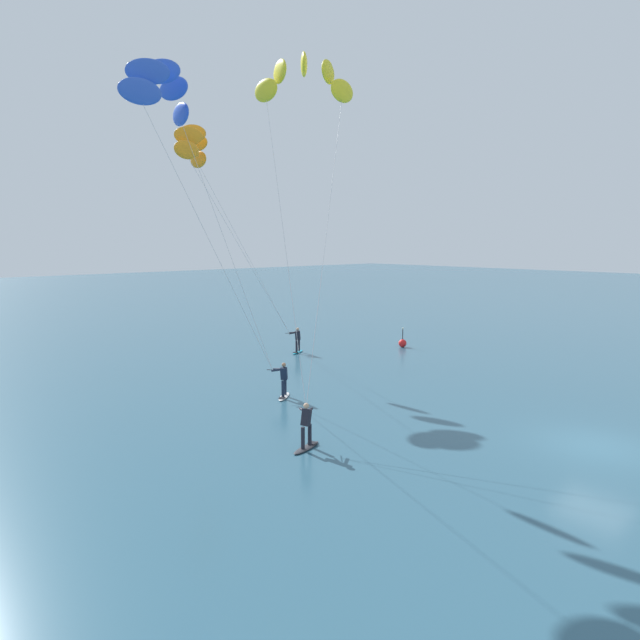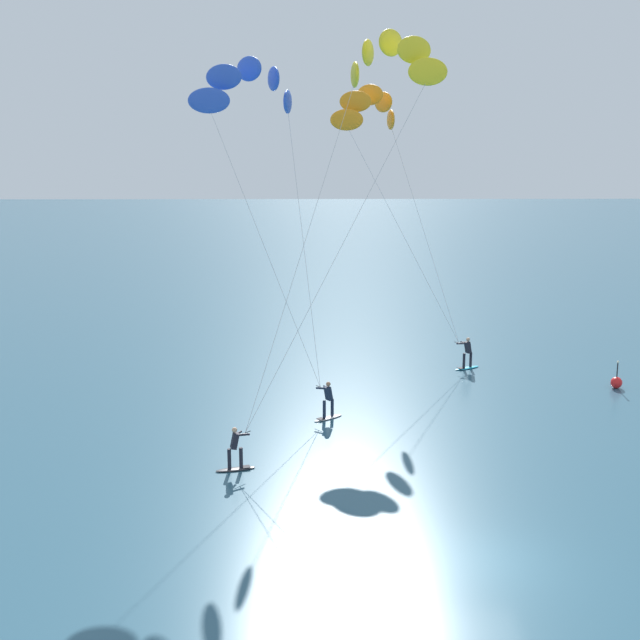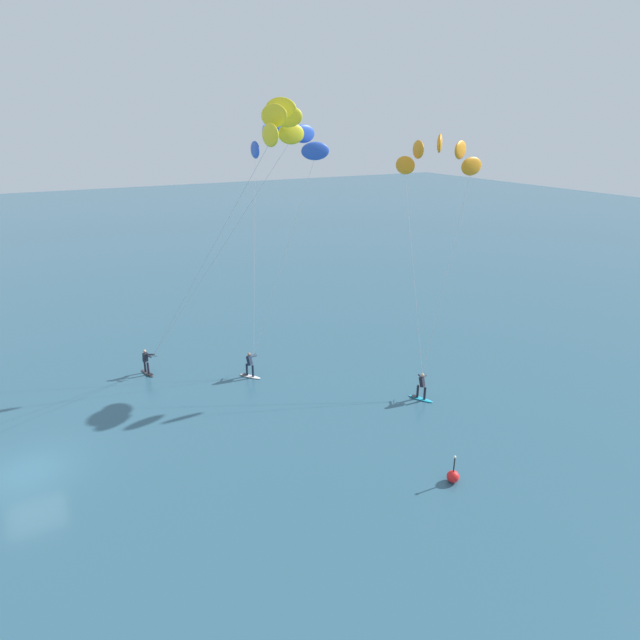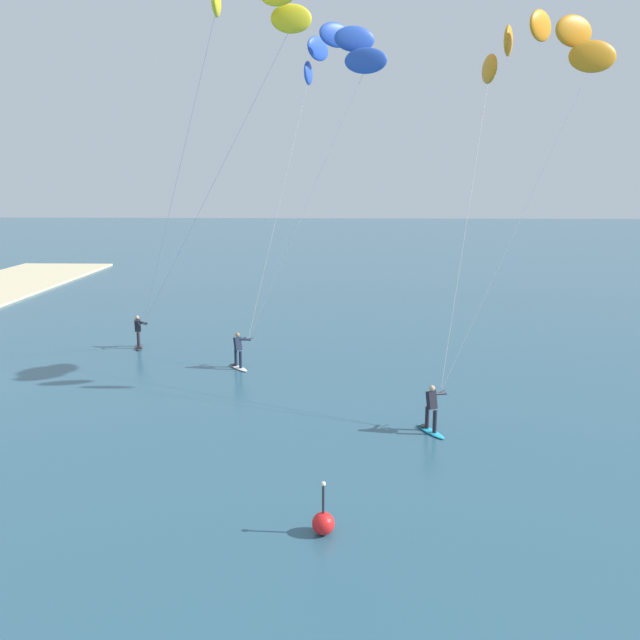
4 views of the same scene
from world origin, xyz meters
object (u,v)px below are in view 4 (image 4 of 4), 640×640
object	(u,v)px
kitesurfer_mid_water	(332,63)
marker_buoy	(323,523)
kitesurfer_nearshore	(248,14)
kitesurfer_far_out	(535,59)

from	to	relation	value
kitesurfer_mid_water	marker_buoy	distance (m)	21.96
kitesurfer_nearshore	kitesurfer_far_out	world-z (taller)	kitesurfer_nearshore
kitesurfer_far_out	marker_buoy	distance (m)	18.52
marker_buoy	kitesurfer_far_out	bearing A→B (deg)	146.82
kitesurfer_nearshore	kitesurfer_mid_water	xyz separation A→B (m)	(-5.64, 3.04, -0.85)
kitesurfer_far_out	marker_buoy	xyz separation A→B (m)	(11.44, -7.48, -12.51)
kitesurfer_nearshore	marker_buoy	bearing A→B (deg)	15.20
kitesurfer_nearshore	marker_buoy	distance (m)	18.74
kitesurfer_mid_water	kitesurfer_nearshore	bearing A→B (deg)	-28.28
marker_buoy	kitesurfer_nearshore	bearing A→B (deg)	-164.80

